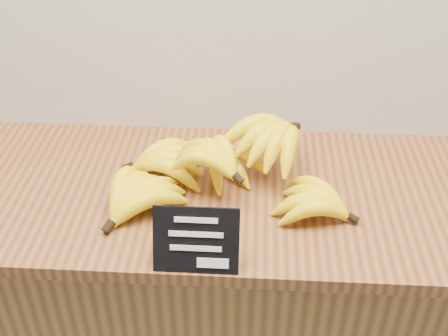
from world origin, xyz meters
TOP-DOWN VIEW (x-y plane):
  - counter at (0.20, 2.75)m, footprint 1.52×0.50m
  - counter_top at (0.20, 2.75)m, footprint 1.56×0.54m
  - chalkboard_sign at (0.16, 2.51)m, footprint 0.16×0.05m
  - banana_pile at (0.18, 2.75)m, footprint 0.59×0.36m

SIDE VIEW (x-z plane):
  - counter at x=0.20m, z-range 0.00..0.90m
  - counter_top at x=0.20m, z-range 0.90..0.93m
  - banana_pile at x=0.18m, z-range 0.92..1.04m
  - chalkboard_sign at x=0.16m, z-range 0.93..1.05m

